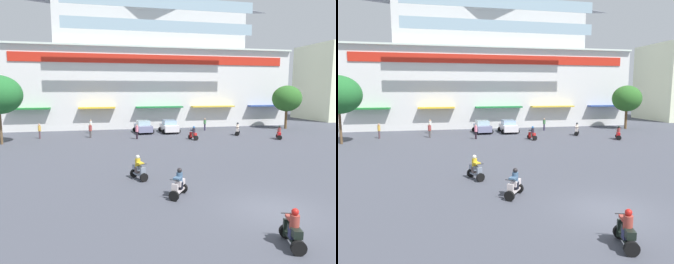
# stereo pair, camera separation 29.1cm
# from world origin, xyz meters

# --- Properties ---
(ground_plane) EXTENTS (128.00, 128.00, 0.00)m
(ground_plane) POSITION_xyz_m (0.00, 13.00, 0.00)
(ground_plane) COLOR #434650
(colonial_building) EXTENTS (40.97, 14.34, 20.65)m
(colonial_building) POSITION_xyz_m (0.00, 35.21, 9.10)
(colonial_building) COLOR silver
(colonial_building) RESTS_ON ground
(flank_building_right) EXTENTS (8.63, 10.47, 13.42)m
(flank_building_right) POSITION_xyz_m (33.49, 36.43, 6.71)
(flank_building_right) COLOR #E9EFC8
(flank_building_right) RESTS_ON ground
(plaza_tree_1) EXTENTS (4.08, 3.64, 6.02)m
(plaza_tree_1) POSITION_xyz_m (17.69, 25.92, 4.21)
(plaza_tree_1) COLOR brown
(plaza_tree_1) RESTS_ON ground
(parked_car_0) EXTENTS (2.49, 3.92, 1.59)m
(parked_car_0) POSITION_xyz_m (-2.49, 25.93, 0.79)
(parked_car_0) COLOR slate
(parked_car_0) RESTS_ON ground
(parked_car_1) EXTENTS (2.38, 3.86, 1.60)m
(parked_car_1) POSITION_xyz_m (0.80, 25.54, 0.80)
(parked_car_1) COLOR silver
(parked_car_1) RESTS_ON ground
(scooter_rider_1) EXTENTS (1.04, 1.43, 1.52)m
(scooter_rider_1) POSITION_xyz_m (11.56, 17.86, 0.61)
(scooter_rider_1) COLOR black
(scooter_rider_1) RESTS_ON ground
(scooter_rider_2) EXTENTS (1.24, 1.47, 1.49)m
(scooter_rider_2) POSITION_xyz_m (-3.78, 2.65, 0.62)
(scooter_rider_2) COLOR black
(scooter_rider_2) RESTS_ON ground
(scooter_rider_3) EXTENTS (1.01, 1.44, 1.51)m
(scooter_rider_3) POSITION_xyz_m (-5.41, 6.10, 0.63)
(scooter_rider_3) COLOR black
(scooter_rider_3) RESTS_ON ground
(scooter_rider_6) EXTENTS (0.86, 1.44, 1.44)m
(scooter_rider_6) POSITION_xyz_m (-1.13, -2.98, 0.59)
(scooter_rider_6) COLOR black
(scooter_rider_6) RESTS_ON ground
(scooter_rider_7) EXTENTS (0.84, 1.43, 1.51)m
(scooter_rider_7) POSITION_xyz_m (2.19, 19.56, 0.61)
(scooter_rider_7) COLOR black
(scooter_rider_7) RESTS_ON ground
(scooter_rider_8) EXTENTS (1.12, 1.48, 1.53)m
(scooter_rider_8) POSITION_xyz_m (8.39, 21.65, 0.62)
(scooter_rider_8) COLOR black
(scooter_rider_8) RESTS_ON ground
(pedestrian_0) EXTENTS (0.50, 0.50, 1.73)m
(pedestrian_0) POSITION_xyz_m (-8.95, 26.86, 0.99)
(pedestrian_0) COLOR slate
(pedestrian_0) RESTS_ON ground
(pedestrian_1) EXTENTS (0.36, 0.36, 1.61)m
(pedestrian_1) POSITION_xyz_m (-3.80, 21.27, 0.92)
(pedestrian_1) COLOR black
(pedestrian_1) RESTS_ON ground
(pedestrian_2) EXTENTS (0.40, 0.40, 1.71)m
(pedestrian_2) POSITION_xyz_m (-14.38, 23.77, 1.00)
(pedestrian_2) COLOR #533C42
(pedestrian_2) RESTS_ON ground
(pedestrian_3) EXTENTS (0.48, 0.48, 1.63)m
(pedestrian_3) POSITION_xyz_m (5.92, 26.50, 0.93)
(pedestrian_3) COLOR #2C2641
(pedestrian_3) RESTS_ON ground
(pedestrian_4) EXTENTS (0.48, 0.48, 1.63)m
(pedestrian_4) POSITION_xyz_m (-8.88, 23.32, 0.92)
(pedestrian_4) COLOR #4B4647
(pedestrian_4) RESTS_ON ground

